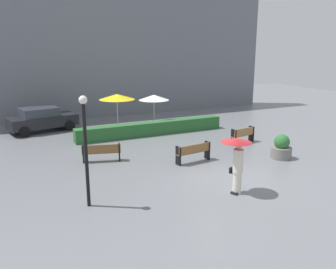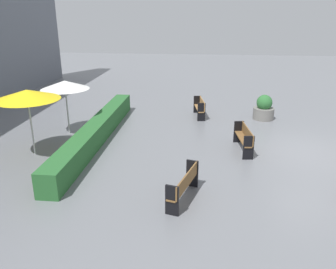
{
  "view_description": "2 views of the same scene",
  "coord_description": "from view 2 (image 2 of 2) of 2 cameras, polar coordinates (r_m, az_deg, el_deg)",
  "views": [
    {
      "loc": [
        -8.05,
        -11.17,
        5.29
      ],
      "look_at": [
        -0.34,
        4.61,
        0.94
      ],
      "focal_mm": 37.65,
      "sensor_mm": 36.0,
      "label": 1
    },
    {
      "loc": [
        -12.44,
        4.12,
        5.04
      ],
      "look_at": [
        -1.24,
        5.33,
        0.98
      ],
      "focal_mm": 37.18,
      "sensor_mm": 36.0,
      "label": 2
    }
  ],
  "objects": [
    {
      "name": "bench_mid_center",
      "position": [
        13.34,
        12.42,
        -0.43
      ],
      "size": [
        1.86,
        0.59,
        0.89
      ],
      "color": "brown",
      "rests_on": "ground"
    },
    {
      "name": "hedge_strip",
      "position": [
        14.31,
        -11.6,
        0.5
      ],
      "size": [
        9.54,
        0.7,
        0.81
      ],
      "primitive_type": "cube",
      "color": "#28602D",
      "rests_on": "ground"
    },
    {
      "name": "bench_far_left",
      "position": [
        9.71,
        2.7,
        -8.07
      ],
      "size": [
        1.82,
        0.82,
        0.85
      ],
      "color": "brown",
      "rests_on": "ground"
    },
    {
      "name": "bench_far_right",
      "position": [
        17.3,
        5.28,
        4.58
      ],
      "size": [
        1.6,
        0.61,
        0.89
      ],
      "color": "#9E7242",
      "rests_on": "ground"
    },
    {
      "name": "planter_pot",
      "position": [
        17.48,
        15.44,
        4.09
      ],
      "size": [
        1.0,
        1.0,
        1.2
      ],
      "color": "slate",
      "rests_on": "ground"
    },
    {
      "name": "patio_umbrella_yellow",
      "position": [
        13.13,
        -22.11,
        6.07
      ],
      "size": [
        2.27,
        2.27,
        2.42
      ],
      "color": "silver",
      "rests_on": "ground"
    },
    {
      "name": "ground_plane",
      "position": [
        14.04,
        22.78,
        -2.84
      ],
      "size": [
        60.0,
        60.0,
        0.0
      ],
      "primitive_type": "plane",
      "color": "slate"
    },
    {
      "name": "patio_umbrella_white",
      "position": [
        15.1,
        -16.56,
        7.79
      ],
      "size": [
        1.99,
        1.99,
        2.28
      ],
      "color": "silver",
      "rests_on": "ground"
    }
  ]
}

